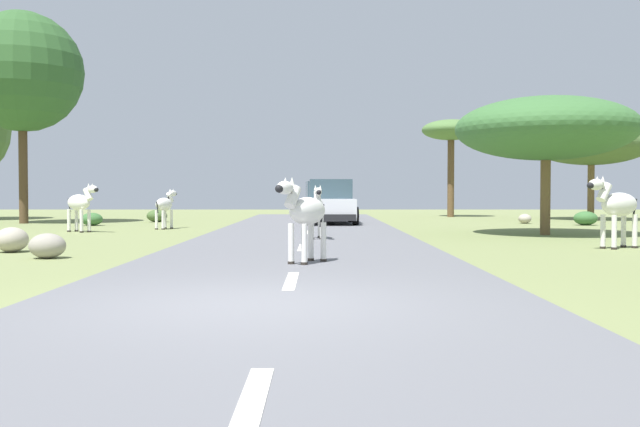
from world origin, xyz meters
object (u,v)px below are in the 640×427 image
Objects in this scene: tree_0 at (591,145)px; rock_1 at (525,219)px; zebra_1 at (305,212)px; tree_4 at (451,132)px; zebra_2 at (80,203)px; bush_4 at (585,218)px; car_0 at (324,202)px; rock_0 at (11,240)px; bush_2 at (157,216)px; zebra_0 at (316,207)px; rock_2 at (47,246)px; car_1 at (330,203)px; zebra_4 at (165,205)px; tree_3 at (546,129)px; bush_1 at (92,219)px; zebra_3 at (616,205)px; tree_2 at (22,72)px.

rock_1 is (-4.20, -3.96, -3.27)m from tree_0.
tree_4 is at bearing -76.47° from zebra_1.
zebra_2 is 18.69m from bush_4.
rock_1 is at bearing -31.37° from car_0.
rock_1 is (8.22, -4.28, -0.65)m from car_0.
rock_0 is 1.35× the size of rock_1.
zebra_2 is 1.78× the size of bush_2.
zebra_0 is 2.14× the size of rock_2.
car_0 reaches higher than rock_0.
car_0 is (7.90, 10.59, -0.09)m from zebra_2.
rock_0 is (-7.03, -13.03, -0.58)m from car_1.
bush_2 is at bearing 120.36° from zebra_4.
tree_3 reaches higher than zebra_1.
zebra_1 is at bearing -117.23° from rock_1.
tree_4 is 6.88× the size of rock_0.
tree_0 reaches higher than rock_2.
rock_2 is (-5.72, -14.47, -0.60)m from car_1.
zebra_0 is at bearing -110.78° from tree_4.
zebra_2 is 1.89× the size of bush_1.
bush_1 is at bearing 22.53° from zebra_3.
tree_0 is at bearing -50.75° from zebra_3.
zebra_1 is 0.34× the size of car_0.
tree_2 is (-12.39, -4.17, 5.35)m from car_0.
tree_4 is (6.61, 3.55, 3.55)m from car_0.
zebra_0 is 13.76m from bush_2.
tree_4 is at bearing 22.13° from tree_2.
zebra_2 is 0.29× the size of tree_3.
zebra_3 is (14.47, -6.69, 0.05)m from zebra_2.
tree_4 is at bearing 24.46° from bush_2.
zebra_0 is 14.61m from car_0.
bush_2 is at bearing 11.76° from zebra_3.
car_0 is 6.07× the size of rock_0.
tree_0 is at bearing 39.54° from zebra_4.
zebra_3 is 0.31× the size of tree_3.
rock_1 is 20.64m from rock_2.
rock_2 is at bearing -75.65° from bush_1.
bush_4 is 1.67× the size of rock_1.
rock_1 is (16.11, 6.31, -0.74)m from zebra_2.
zebra_0 is 12.17m from bush_1.
bush_2 is 15.53m from rock_0.
tree_0 is 20.06m from bush_2.
bush_4 is at bearing -4.08° from tree_2.
car_0 is 6.30× the size of rock_2.
car_0 reaches higher than bush_1.
tree_0 is 6.64m from rock_1.
car_1 is (0.51, 9.38, -0.05)m from zebra_0.
zebra_4 is at bearing 82.90° from rock_0.
zebra_2 reaches higher than zebra_1.
rock_1 is (1.62, 7.78, -2.99)m from tree_3.
tree_4 reaches higher than zebra_3.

